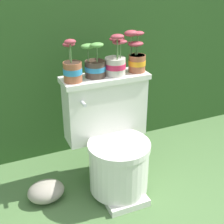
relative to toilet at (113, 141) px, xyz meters
name	(u,v)px	position (x,y,z in m)	size (l,w,h in m)	color
ground_plane	(116,191)	(-0.01, -0.07, -0.32)	(12.00, 12.00, 0.00)	#4C703D
hedge_backdrop	(61,27)	(-0.01, 1.02, 0.50)	(4.29, 1.02, 1.63)	#284C1E
toilet	(113,141)	(0.00, 0.00, 0.00)	(0.52, 0.48, 0.70)	silver
potted_plant_left	(72,68)	(-0.20, 0.10, 0.45)	(0.10, 0.12, 0.23)	#9E5638
potted_plant_midleft	(95,66)	(-0.06, 0.12, 0.45)	(0.14, 0.12, 0.20)	#47382D
potted_plant_middle	(116,61)	(0.06, 0.10, 0.46)	(0.13, 0.13, 0.24)	beige
potted_plant_midright	(136,56)	(0.20, 0.11, 0.47)	(0.13, 0.11, 0.25)	#9E5638
garden_stone	(46,191)	(-0.42, 0.03, -0.26)	(0.22, 0.18, 0.12)	#9E9384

